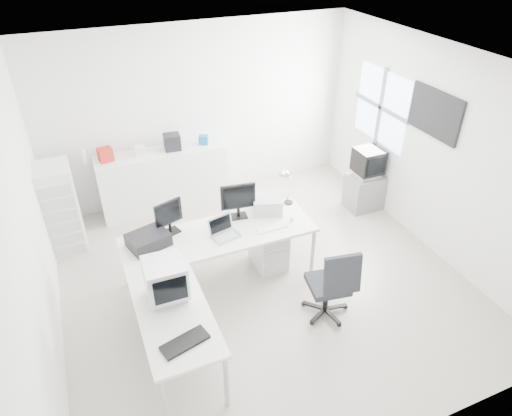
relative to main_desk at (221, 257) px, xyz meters
name	(u,v)px	position (x,y,z in m)	size (l,w,h in m)	color
floor	(262,279)	(0.49, -0.20, -0.38)	(5.00, 5.00, 0.01)	beige
ceiling	(264,67)	(0.49, -0.20, 2.42)	(5.00, 5.00, 0.01)	white
back_wall	(200,114)	(0.49, 2.30, 1.02)	(5.00, 0.02, 2.80)	silver
left_wall	(30,238)	(-2.01, -0.20, 1.02)	(0.02, 5.00, 2.80)	silver
right_wall	(434,151)	(2.99, -0.20, 1.02)	(0.02, 5.00, 2.80)	silver
window	(381,107)	(2.97, 1.00, 1.23)	(0.02, 1.20, 1.10)	white
wall_picture	(435,113)	(2.96, -0.10, 1.52)	(0.04, 0.90, 0.60)	black
main_desk	(221,257)	(0.00, 0.00, 0.00)	(2.40, 0.80, 0.75)	silver
side_desk	(178,339)	(-0.85, -1.10, 0.00)	(0.70, 1.40, 0.75)	silver
drawer_pedestal	(269,246)	(0.70, 0.05, -0.08)	(0.40, 0.50, 0.60)	silver
inkjet_printer	(148,240)	(-0.85, 0.10, 0.46)	(0.46, 0.35, 0.16)	black
lcd_monitor_small	(169,217)	(-0.55, 0.25, 0.60)	(0.36, 0.21, 0.45)	black
lcd_monitor_large	(238,202)	(0.35, 0.25, 0.61)	(0.45, 0.18, 0.47)	black
laptop	(225,229)	(0.05, -0.10, 0.50)	(0.37, 0.38, 0.24)	#B7B7BA
white_keyboard	(272,227)	(0.65, -0.15, 0.38)	(0.41, 0.13, 0.02)	silver
white_mouse	(292,219)	(0.95, -0.10, 0.41)	(0.06, 0.06, 0.06)	silver
laser_printer	(268,205)	(0.75, 0.22, 0.48)	(0.37, 0.32, 0.21)	#A7A7A7
desk_lamp	(289,188)	(1.10, 0.30, 0.61)	(0.16, 0.16, 0.47)	silver
crt_monitor	(166,282)	(-0.85, -0.85, 0.59)	(0.37, 0.37, 0.43)	#B7B7BA
black_keyboard	(185,342)	(-0.85, -1.50, 0.39)	(0.45, 0.18, 0.03)	black
office_chair	(328,281)	(0.96, -1.05, 0.13)	(0.58, 0.58, 1.00)	#26282B
tv_cabinet	(364,192)	(2.71, 0.78, -0.09)	(0.53, 0.43, 0.58)	slate
crt_tv	(368,163)	(2.71, 0.78, 0.43)	(0.50, 0.48, 0.45)	black
sideboard	(164,180)	(-0.25, 2.04, 0.12)	(2.00, 0.50, 1.00)	silver
clutter_box_a	(105,155)	(-1.05, 2.04, 0.72)	(0.20, 0.18, 0.20)	#A52117
clutter_box_b	(140,151)	(-0.55, 2.04, 0.69)	(0.14, 0.12, 0.14)	silver
clutter_box_c	(172,142)	(-0.05, 2.04, 0.75)	(0.24, 0.22, 0.24)	black
clutter_box_d	(204,140)	(0.45, 2.04, 0.69)	(0.14, 0.12, 0.14)	#16549F
clutter_bottle	(84,156)	(-1.35, 2.08, 0.73)	(0.07, 0.07, 0.22)	silver
filing_cabinet	(61,208)	(-1.79, 1.52, 0.28)	(0.46, 0.54, 1.31)	silver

